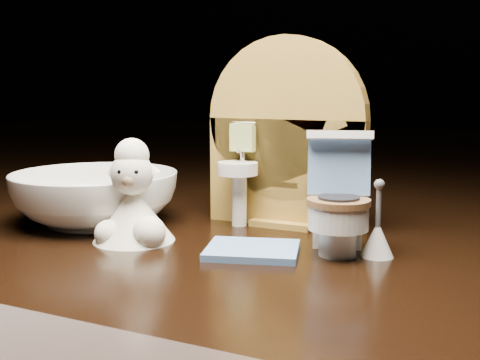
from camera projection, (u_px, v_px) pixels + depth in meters
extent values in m
cube|color=black|center=(252.00, 310.00, 0.44)|extent=(2.50, 2.50, 0.10)
cube|color=#A47E30|center=(286.00, 173.00, 0.48)|extent=(0.13, 0.02, 0.09)
cylinder|color=#A47E30|center=(287.00, 119.00, 0.48)|extent=(0.13, 0.02, 0.13)
cube|color=#A47E30|center=(285.00, 222.00, 0.49)|extent=(0.05, 0.04, 0.01)
cylinder|color=white|center=(239.00, 199.00, 0.48)|extent=(0.01, 0.01, 0.04)
cylinder|color=white|center=(238.00, 168.00, 0.48)|extent=(0.03, 0.03, 0.01)
cylinder|color=silver|center=(243.00, 155.00, 0.48)|extent=(0.00, 0.00, 0.01)
cube|color=#AFBB65|center=(243.00, 137.00, 0.48)|extent=(0.02, 0.01, 0.02)
cube|color=#A47E30|center=(326.00, 166.00, 0.46)|extent=(0.02, 0.01, 0.02)
cylinder|color=#F9E8AA|center=(323.00, 174.00, 0.45)|extent=(0.02, 0.02, 0.02)
cylinder|color=white|center=(338.00, 242.00, 0.40)|extent=(0.02, 0.02, 0.02)
cylinder|color=white|center=(338.00, 217.00, 0.39)|extent=(0.04, 0.04, 0.02)
cylinder|color=brown|center=(339.00, 202.00, 0.39)|extent=(0.04, 0.04, 0.00)
cube|color=white|center=(338.00, 212.00, 0.42)|extent=(0.04, 0.02, 0.05)
cube|color=#5D87BE|center=(339.00, 165.00, 0.41)|extent=(0.04, 0.03, 0.04)
cube|color=white|center=(340.00, 135.00, 0.40)|extent=(0.04, 0.02, 0.01)
cylinder|color=#CAD530|center=(352.00, 168.00, 0.41)|extent=(0.01, 0.01, 0.01)
cube|color=#5D87BE|center=(252.00, 250.00, 0.40)|extent=(0.07, 0.07, 0.00)
cone|color=white|center=(377.00, 239.00, 0.40)|extent=(0.02, 0.02, 0.02)
cylinder|color=#59595B|center=(379.00, 207.00, 0.39)|extent=(0.00, 0.00, 0.03)
sphere|color=#59595B|center=(379.00, 184.00, 0.39)|extent=(0.01, 0.01, 0.01)
cone|color=white|center=(134.00, 214.00, 0.44)|extent=(0.06, 0.06, 0.04)
sphere|color=white|center=(149.00, 233.00, 0.42)|extent=(0.02, 0.02, 0.02)
sphere|color=white|center=(108.00, 234.00, 0.43)|extent=(0.02, 0.02, 0.02)
sphere|color=silver|center=(132.00, 174.00, 0.43)|extent=(0.03, 0.03, 0.03)
sphere|color=tan|center=(129.00, 180.00, 0.42)|extent=(0.01, 0.01, 0.01)
sphere|color=white|center=(132.00, 155.00, 0.43)|extent=(0.02, 0.02, 0.02)
cone|color=silver|center=(113.00, 168.00, 0.43)|extent=(0.02, 0.01, 0.01)
cone|color=silver|center=(151.00, 168.00, 0.43)|extent=(0.02, 0.01, 0.01)
sphere|color=black|center=(120.00, 172.00, 0.42)|extent=(0.00, 0.00, 0.00)
sphere|color=black|center=(136.00, 172.00, 0.42)|extent=(0.00, 0.00, 0.00)
imported|color=white|center=(95.00, 198.00, 0.49)|extent=(0.14, 0.14, 0.04)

